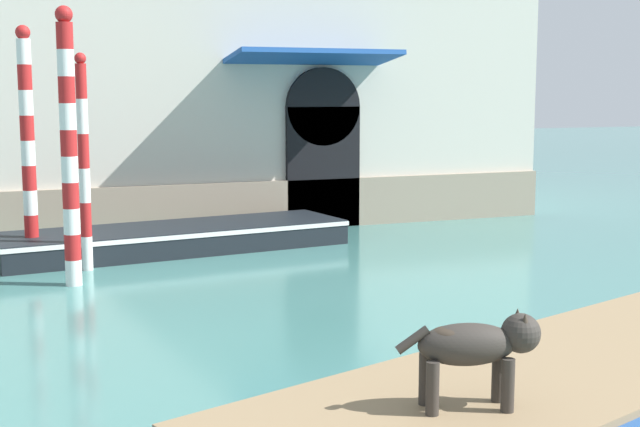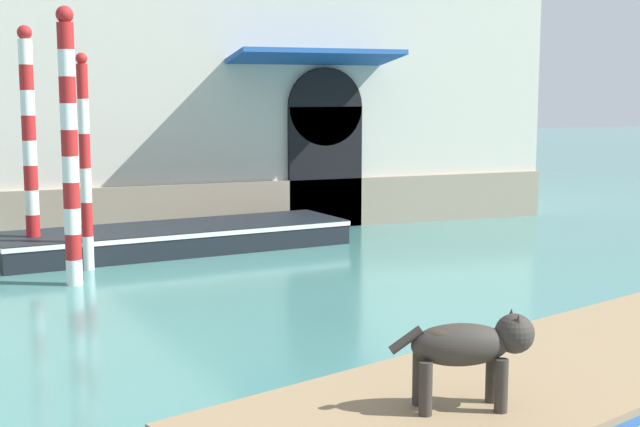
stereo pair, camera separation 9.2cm
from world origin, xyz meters
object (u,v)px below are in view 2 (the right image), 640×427
Objects in this scene: dog_on_deck at (471,346)px; mooring_pole_1 at (29,145)px; mooring_pole_0 at (85,162)px; boat_foreground at (563,399)px; mooring_pole_2 at (70,147)px; boat_moored_near_palazzo at (176,238)px.

mooring_pole_1 reaches higher than dog_on_deck.
mooring_pole_0 is 0.88× the size of mooring_pole_1.
boat_foreground is 8.78m from mooring_pole_2.
mooring_pole_1 is at bearing 131.49° from mooring_pole_0.
mooring_pole_0 is 1.23m from mooring_pole_2.
dog_on_deck reaches higher than boat_foreground.
boat_moored_near_palazzo is at bearing 35.62° from mooring_pole_0.
mooring_pole_2 is at bearing 93.56° from boat_foreground.
mooring_pole_0 reaches higher than dog_on_deck.
boat_moored_near_palazzo is at bearing 77.69° from boat_foreground.
mooring_pole_2 reaches higher than boat_moored_near_palazzo.
dog_on_deck reaches higher than boat_moored_near_palazzo.
boat_foreground is 1.82× the size of mooring_pole_1.
dog_on_deck is 8.91m from mooring_pole_2.
boat_foreground is 7.12× the size of dog_on_deck.
boat_moored_near_palazzo is (-1.15, 10.35, -0.13)m from boat_foreground.
boat_moored_near_palazzo is 1.86× the size of mooring_pole_0.
mooring_pole_1 is at bearing 91.74° from boat_foreground.
mooring_pole_1 is at bearing 179.98° from boat_moored_near_palazzo.
boat_foreground is 1.76× the size of mooring_pole_2.
dog_on_deck is 0.26× the size of mooring_pole_1.
mooring_pole_1 is (-2.39, 10.70, 0.89)m from dog_on_deck.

